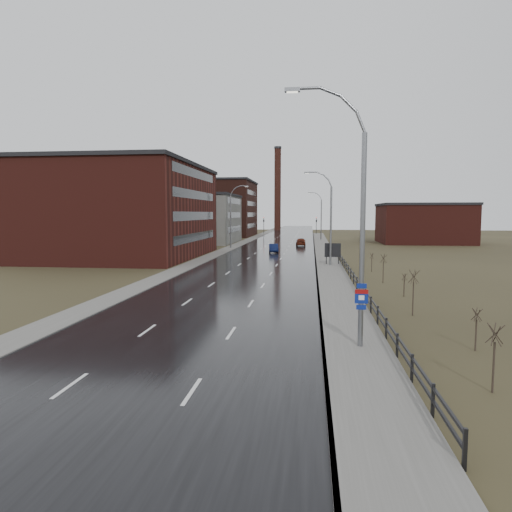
% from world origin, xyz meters
% --- Properties ---
extents(ground, '(320.00, 320.00, 0.00)m').
position_xyz_m(ground, '(0.00, 0.00, 0.00)').
color(ground, '#2D2819').
rests_on(ground, ground).
extents(road, '(14.00, 300.00, 0.06)m').
position_xyz_m(road, '(0.00, 60.00, 0.03)').
color(road, black).
rests_on(road, ground).
extents(sidewalk_right, '(3.20, 180.00, 0.18)m').
position_xyz_m(sidewalk_right, '(8.60, 35.00, 0.09)').
color(sidewalk_right, '#595651').
rests_on(sidewalk_right, ground).
extents(curb_right, '(0.16, 180.00, 0.18)m').
position_xyz_m(curb_right, '(7.08, 35.00, 0.09)').
color(curb_right, slate).
rests_on(curb_right, ground).
extents(sidewalk_left, '(2.40, 260.00, 0.12)m').
position_xyz_m(sidewalk_left, '(-8.20, 60.00, 0.06)').
color(sidewalk_left, '#595651').
rests_on(sidewalk_left, ground).
extents(warehouse_near, '(22.44, 28.56, 13.50)m').
position_xyz_m(warehouse_near, '(-20.99, 45.00, 6.76)').
color(warehouse_near, '#471914').
rests_on(warehouse_near, ground).
extents(warehouse_mid, '(16.32, 20.40, 10.50)m').
position_xyz_m(warehouse_mid, '(-17.99, 78.00, 5.26)').
color(warehouse_mid, slate).
rests_on(warehouse_mid, ground).
extents(warehouse_far, '(26.52, 24.48, 15.50)m').
position_xyz_m(warehouse_far, '(-22.99, 108.00, 7.76)').
color(warehouse_far, '#331611').
rests_on(warehouse_far, ground).
extents(building_right, '(18.36, 16.32, 8.50)m').
position_xyz_m(building_right, '(30.30, 82.00, 4.26)').
color(building_right, '#471914').
rests_on(building_right, ground).
extents(smokestack, '(2.70, 2.70, 30.70)m').
position_xyz_m(smokestack, '(-6.00, 150.00, 15.50)').
color(smokestack, '#331611').
rests_on(smokestack, ground).
extents(streetlight_main, '(3.91, 0.29, 12.11)m').
position_xyz_m(streetlight_main, '(8.47, 2.00, 6.06)').
color(streetlight_main, slate).
rests_on(streetlight_main, ground).
extents(streetlight_right_mid, '(3.36, 0.28, 11.35)m').
position_xyz_m(streetlight_right_mid, '(8.50, 36.00, 5.84)').
color(streetlight_right_mid, slate).
rests_on(streetlight_right_mid, ground).
extents(streetlight_left, '(3.36, 0.28, 11.35)m').
position_xyz_m(streetlight_left, '(-7.70, 62.00, 5.84)').
color(streetlight_left, slate).
rests_on(streetlight_left, ground).
extents(streetlight_right_far, '(3.36, 0.28, 11.35)m').
position_xyz_m(streetlight_right_far, '(8.50, 90.00, 5.84)').
color(streetlight_right_far, slate).
rests_on(streetlight_right_far, ground).
extents(guardrail, '(0.10, 53.05, 1.10)m').
position_xyz_m(guardrail, '(10.30, 18.31, 0.71)').
color(guardrail, black).
rests_on(guardrail, ground).
extents(shrub_a, '(0.59, 0.62, 2.50)m').
position_xyz_m(shrub_a, '(12.95, -2.69, 1.33)').
color(shrub_a, '#382D23').
rests_on(shrub_a, ground).
extents(shrub_b, '(0.48, 0.51, 2.01)m').
position_xyz_m(shrub_b, '(14.12, 2.47, 1.07)').
color(shrub_b, '#382D23').
rests_on(shrub_b, ground).
extents(shrub_c, '(0.68, 0.72, 2.88)m').
position_xyz_m(shrub_c, '(12.82, 9.69, 1.53)').
color(shrub_c, '#382D23').
rests_on(shrub_c, ground).
extents(shrub_d, '(0.43, 0.45, 1.80)m').
position_xyz_m(shrub_d, '(13.60, 16.39, 0.95)').
color(shrub_d, '#382D23').
rests_on(shrub_d, ground).
extents(shrub_e, '(0.62, 0.66, 2.65)m').
position_xyz_m(shrub_e, '(13.06, 23.16, 1.41)').
color(shrub_e, '#382D23').
rests_on(shrub_e, ground).
extents(shrub_f, '(0.49, 0.52, 2.05)m').
position_xyz_m(shrub_f, '(13.09, 31.41, 1.09)').
color(shrub_f, '#382D23').
rests_on(shrub_f, ground).
extents(billboard, '(1.96, 0.17, 2.74)m').
position_xyz_m(billboard, '(9.10, 36.91, 1.81)').
color(billboard, black).
rests_on(billboard, ground).
extents(traffic_light_left, '(0.58, 2.73, 5.30)m').
position_xyz_m(traffic_light_left, '(-8.00, 120.00, 4.60)').
color(traffic_light_left, black).
rests_on(traffic_light_left, ground).
extents(traffic_light_right, '(0.58, 2.73, 5.30)m').
position_xyz_m(traffic_light_right, '(8.00, 120.00, 4.60)').
color(traffic_light_right, black).
rests_on(traffic_light_right, ground).
extents(car_near, '(1.93, 4.32, 1.38)m').
position_xyz_m(car_near, '(0.42, 54.34, 0.69)').
color(car_near, '#0B1337').
rests_on(car_near, ground).
extents(car_far, '(1.93, 4.70, 1.59)m').
position_xyz_m(car_far, '(4.51, 69.66, 0.80)').
color(car_far, '#4D190C').
rests_on(car_far, ground).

